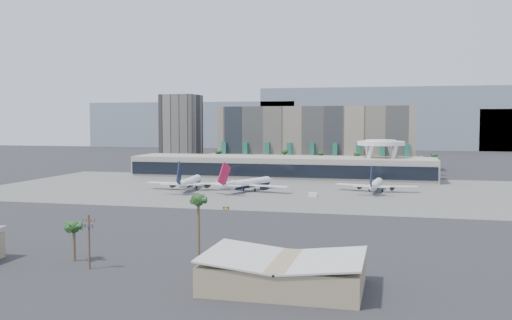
% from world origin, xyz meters
% --- Properties ---
extents(ground, '(900.00, 900.00, 0.00)m').
position_xyz_m(ground, '(0.00, 0.00, 0.00)').
color(ground, '#232326').
rests_on(ground, ground).
extents(apron_pad, '(260.00, 130.00, 0.06)m').
position_xyz_m(apron_pad, '(0.00, 55.00, 0.03)').
color(apron_pad, '#5B5B59').
rests_on(apron_pad, ground).
extents(mountain_ridge, '(680.00, 60.00, 70.00)m').
position_xyz_m(mountain_ridge, '(27.88, 470.00, 29.89)').
color(mountain_ridge, gray).
rests_on(mountain_ridge, ground).
extents(hotel, '(140.00, 30.00, 42.00)m').
position_xyz_m(hotel, '(10.00, 174.41, 16.81)').
color(hotel, gray).
rests_on(hotel, ground).
extents(office_tower, '(30.00, 30.00, 52.00)m').
position_xyz_m(office_tower, '(-95.00, 200.00, 22.94)').
color(office_tower, black).
rests_on(office_tower, ground).
extents(terminal, '(170.00, 32.50, 14.50)m').
position_xyz_m(terminal, '(0.00, 109.84, 6.52)').
color(terminal, '#AEA699').
rests_on(terminal, ground).
extents(saucer_structure, '(26.00, 26.00, 21.89)m').
position_xyz_m(saucer_structure, '(55.00, 116.00, 18.45)').
color(saucer_structure, white).
rests_on(saucer_structure, ground).
extents(palm_row, '(157.80, 2.80, 13.10)m').
position_xyz_m(palm_row, '(7.00, 145.00, 10.50)').
color(palm_row, brown).
rests_on(palm_row, ground).
extents(hangar_right, '(30.55, 20.60, 6.89)m').
position_xyz_m(hangar_right, '(42.00, -100.00, 2.95)').
color(hangar_right, '#9D8C68').
rests_on(hangar_right, ground).
extents(utility_pole, '(3.20, 0.85, 12.00)m').
position_xyz_m(utility_pole, '(-2.00, -96.09, 7.14)').
color(utility_pole, '#4C3826').
rests_on(utility_pole, ground).
extents(airliner_left, '(41.61, 43.04, 14.87)m').
position_xyz_m(airliner_left, '(-30.55, 43.48, 3.75)').
color(airliner_left, white).
rests_on(airliner_left, ground).
extents(airliner_centre, '(38.47, 39.68, 14.48)m').
position_xyz_m(airliner_centre, '(-2.79, 45.75, 3.65)').
color(airliner_centre, white).
rests_on(airliner_centre, ground).
extents(airliner_right, '(36.93, 38.14, 13.16)m').
position_xyz_m(airliner_right, '(54.21, 57.37, 3.32)').
color(airliner_right, white).
rests_on(airliner_right, ground).
extents(service_vehicle_a, '(4.20, 2.44, 1.95)m').
position_xyz_m(service_vehicle_a, '(-30.88, 43.66, 0.97)').
color(service_vehicle_a, white).
rests_on(service_vehicle_a, ground).
extents(service_vehicle_b, '(3.69, 2.27, 1.83)m').
position_xyz_m(service_vehicle_b, '(28.89, 33.52, 0.91)').
color(service_vehicle_b, white).
rests_on(service_vehicle_b, ground).
extents(taxiway_sign, '(2.20, 0.75, 0.99)m').
position_xyz_m(taxiway_sign, '(2.92, -8.89, 0.49)').
color(taxiway_sign, black).
rests_on(taxiway_sign, ground).
extents(near_palm_a, '(6.00, 6.00, 9.32)m').
position_xyz_m(near_palm_a, '(-9.12, -90.40, 6.53)').
color(near_palm_a, brown).
rests_on(near_palm_a, ground).
extents(near_palm_b, '(6.00, 6.00, 15.26)m').
position_xyz_m(near_palm_b, '(18.17, -81.86, 12.34)').
color(near_palm_b, brown).
rests_on(near_palm_b, ground).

